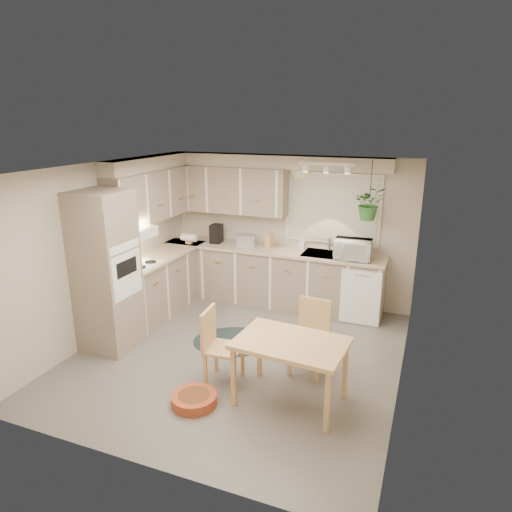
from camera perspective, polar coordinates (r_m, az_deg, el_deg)
name	(u,v)px	position (r m, az deg, el deg)	size (l,w,h in m)	color
floor	(238,355)	(6.06, -2.26, -12.26)	(4.20, 4.20, 0.00)	#68645B
ceiling	(236,168)	(5.32, -2.56, 10.94)	(4.20, 4.20, 0.00)	white
wall_back	(289,230)	(7.47, 4.12, 3.31)	(4.00, 0.04, 2.40)	#BEB19D
wall_front	(133,343)	(3.89, -15.16, -10.50)	(4.00, 0.04, 2.40)	#BEB19D
wall_left	(104,251)	(6.60, -18.49, 0.65)	(0.04, 4.20, 2.40)	#BEB19D
wall_right	(408,289)	(5.14, 18.51, -3.93)	(0.04, 4.20, 2.40)	#BEB19D
base_cab_left	(161,284)	(7.32, -11.80, -3.42)	(0.60, 1.85, 0.90)	gray
base_cab_back	(271,277)	(7.47, 1.84, -2.65)	(3.60, 0.60, 0.90)	gray
counter_left	(160,255)	(7.17, -11.96, 0.09)	(0.64, 1.89, 0.04)	tan
counter_back	(271,250)	(7.31, 1.85, 0.79)	(3.64, 0.64, 0.04)	tan
oven_stack	(106,272)	(6.17, -18.22, -1.91)	(0.65, 0.65, 2.10)	gray
wall_oven_face	(127,275)	(5.98, -15.84, -2.29)	(0.02, 0.56, 0.58)	white
upper_cab_left	(153,195)	(7.15, -12.77, 7.44)	(0.35, 2.00, 0.75)	gray
upper_cab_back	(228,189)	(7.54, -3.53, 8.30)	(2.00, 0.35, 0.75)	gray
soffit_left	(149,163)	(7.10, -13.19, 11.23)	(0.30, 2.00, 0.20)	#BEB19D
soffit_back	(275,161)	(7.21, 2.39, 11.73)	(3.60, 0.30, 0.20)	#BEB19D
cooktop	(138,265)	(6.71, -14.56, -1.04)	(0.52, 0.58, 0.02)	white
range_hood	(134,233)	(6.60, -14.99, 2.74)	(0.40, 0.60, 0.14)	white
window_blinds	(332,209)	(7.18, 9.48, 5.85)	(1.40, 0.02, 1.00)	beige
window_frame	(332,209)	(7.19, 9.49, 5.86)	(1.50, 0.02, 1.10)	silver
sink	(326,257)	(7.09, 8.74, -0.09)	(0.70, 0.48, 0.10)	#A4A7AC
dishwasher_front	(360,298)	(6.86, 12.87, -5.14)	(0.58, 0.01, 0.83)	white
track_light_bar	(326,164)	(6.57, 8.80, 11.30)	(0.80, 0.04, 0.04)	white
wall_clock	(299,169)	(7.23, 5.37, 10.73)	(0.30, 0.30, 0.03)	#EBD053
dining_table	(290,372)	(5.02, 4.29, -14.21)	(1.14, 0.76, 0.72)	tan
chair_left	(224,347)	(5.33, -4.02, -11.24)	(0.41, 0.41, 0.88)	tan
chair_back	(309,339)	(5.52, 6.62, -10.23)	(0.42, 0.42, 0.89)	tan
braided_rug	(235,341)	(6.39, -2.69, -10.56)	(1.14, 0.86, 0.01)	black
pet_bed	(194,399)	(5.17, -7.75, -17.34)	(0.49, 0.49, 0.11)	#AE3A22
microwave	(353,247)	(6.86, 12.03, 1.07)	(0.54, 0.30, 0.36)	white
soap_bottle	(302,246)	(7.31, 5.79, 1.21)	(0.09, 0.19, 0.09)	white
hanging_plant	(369,207)	(6.70, 13.97, 5.97)	(0.43, 0.48, 0.37)	#2C6829
coffee_maker	(216,234)	(7.64, -4.97, 2.81)	(0.17, 0.21, 0.31)	black
toaster	(246,240)	(7.47, -1.26, 1.99)	(0.29, 0.17, 0.18)	#A4A7AC
knife_block	(269,241)	(7.35, 1.65, 1.94)	(0.10, 0.10, 0.22)	tan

